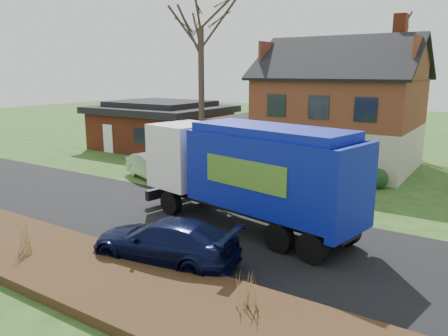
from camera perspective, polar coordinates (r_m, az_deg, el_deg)
The scene contains 12 objects.
ground at distance 18.10m, azimuth -6.31°, elevation -6.82°, with size 120.00×120.00×0.00m, color #274717.
road at distance 18.10m, azimuth -6.31°, elevation -6.79°, with size 80.00×7.00×0.02m, color black.
mulch_verge at distance 14.65m, azimuth -19.81°, elevation -11.69°, with size 80.00×3.50×0.30m, color black.
main_house at distance 28.72m, azimuth 13.94°, elevation 8.28°, with size 12.95×8.95×9.26m.
ranch_house at distance 35.02m, azimuth -8.18°, elevation 5.58°, with size 9.80×8.20×3.70m.
garbage_truck at distance 16.56m, azimuth 3.36°, elevation -0.16°, with size 9.79×4.31×4.06m.
silver_sedan at distance 24.85m, azimuth -9.11°, elevation 0.18°, with size 1.53×4.40×1.45m, color #ABAFB3.
navy_wagon at distance 14.13m, azimuth -7.77°, elevation -9.47°, with size 1.99×4.90×1.42m, color black.
tree_front_west at distance 26.02m, azimuth -3.09°, elevation 20.51°, with size 3.92×3.92×11.65m.
tree_back at distance 36.55m, azimuth 21.53°, elevation 17.26°, with size 3.60×3.60×11.41m.
grass_clump_mid at distance 15.40m, azimuth -24.45°, elevation -8.13°, with size 0.39×0.32×1.08m.
grass_clump_east at distance 11.03m, azimuth 3.19°, elevation -15.56°, with size 0.39×0.32×0.97m.
Camera 1 is at (10.90, -13.16, 5.98)m, focal length 35.00 mm.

